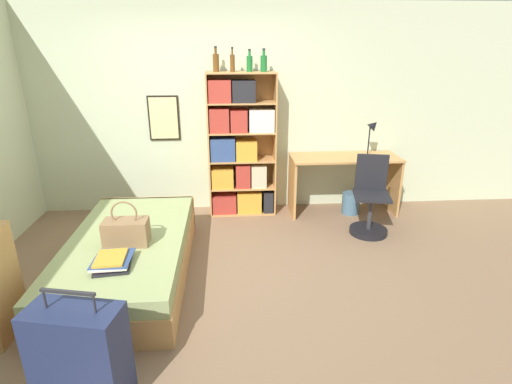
% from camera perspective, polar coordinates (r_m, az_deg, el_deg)
% --- Properties ---
extents(ground_plane, '(14.00, 14.00, 0.00)m').
position_cam_1_polar(ground_plane, '(4.02, -7.72, -11.33)').
color(ground_plane, '#84664C').
extents(wall_back, '(10.00, 0.09, 2.60)m').
position_cam_1_polar(wall_back, '(5.23, -7.34, 11.34)').
color(wall_back, beige).
rests_on(wall_back, ground_plane).
extents(bed, '(1.08, 2.10, 0.41)m').
position_cam_1_polar(bed, '(4.04, -17.63, -8.66)').
color(bed, tan).
rests_on(bed, ground_plane).
extents(handbag, '(0.39, 0.21, 0.41)m').
position_cam_1_polar(handbag, '(3.75, -18.06, -5.38)').
color(handbag, '#93704C').
rests_on(handbag, bed).
extents(book_stack_on_bed, '(0.32, 0.37, 0.08)m').
position_cam_1_polar(book_stack_on_bed, '(3.47, -19.92, -9.30)').
color(book_stack_on_bed, '#232328').
rests_on(book_stack_on_bed, bed).
extents(suitcase, '(0.60, 0.38, 0.79)m').
position_cam_1_polar(suitcase, '(2.80, -23.87, -20.63)').
color(suitcase, navy).
rests_on(suitcase, ground_plane).
extents(bookcase, '(0.84, 0.35, 1.80)m').
position_cam_1_polar(bookcase, '(5.08, -2.41, 6.05)').
color(bookcase, tan).
rests_on(bookcase, ground_plane).
extents(bottle_green, '(0.07, 0.07, 0.29)m').
position_cam_1_polar(bottle_green, '(4.97, -5.75, 17.99)').
color(bottle_green, brown).
rests_on(bottle_green, bookcase).
extents(bottle_brown, '(0.06, 0.06, 0.28)m').
position_cam_1_polar(bottle_brown, '(4.90, -3.39, 17.98)').
color(bottle_brown, brown).
rests_on(bottle_brown, bookcase).
extents(bottle_clear, '(0.07, 0.07, 0.26)m').
position_cam_1_polar(bottle_clear, '(4.96, -0.93, 17.95)').
color(bottle_clear, '#1E6B2D').
rests_on(bottle_clear, bookcase).
extents(bottle_blue, '(0.08, 0.08, 0.26)m').
position_cam_1_polar(bottle_blue, '(4.94, 1.12, 17.96)').
color(bottle_blue, '#1E6B2D').
rests_on(bottle_blue, bookcase).
extents(desk, '(1.38, 0.54, 0.76)m').
position_cam_1_polar(desk, '(5.29, 12.43, 2.69)').
color(desk, tan).
rests_on(desk, ground_plane).
extents(desk_lamp, '(0.20, 0.15, 0.48)m').
position_cam_1_polar(desk_lamp, '(5.24, 16.29, 8.34)').
color(desk_lamp, black).
rests_on(desk_lamp, desk).
extents(desk_chair, '(0.47, 0.47, 0.91)m').
position_cam_1_polar(desk_chair, '(4.86, 15.96, -2.21)').
color(desk_chair, black).
rests_on(desk_chair, ground_plane).
extents(waste_bin, '(0.23, 0.23, 0.28)m').
position_cam_1_polar(waste_bin, '(5.40, 13.36, -1.54)').
color(waste_bin, slate).
rests_on(waste_bin, ground_plane).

